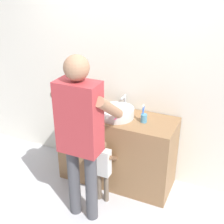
# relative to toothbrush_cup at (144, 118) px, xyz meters

# --- Properties ---
(ground_plane) EXTENTS (14.00, 14.00, 0.00)m
(ground_plane) POSITION_rel_toothbrush_cup_xyz_m (-0.32, -0.29, -0.95)
(ground_plane) COLOR silver
(back_wall) EXTENTS (4.40, 0.08, 2.70)m
(back_wall) POSITION_rel_toothbrush_cup_xyz_m (-0.32, 0.33, 0.40)
(back_wall) COLOR silver
(back_wall) RESTS_ON ground
(vanity_cabinet) EXTENTS (1.37, 0.54, 0.90)m
(vanity_cabinet) POSITION_rel_toothbrush_cup_xyz_m (-0.32, 0.01, -0.50)
(vanity_cabinet) COLOR olive
(vanity_cabinet) RESTS_ON ground
(sink_basin) EXTENTS (0.40, 0.40, 0.11)m
(sink_basin) POSITION_rel_toothbrush_cup_xyz_m (-0.32, -0.01, 0.00)
(sink_basin) COLOR silver
(sink_basin) RESTS_ON vanity_cabinet
(faucet) EXTENTS (0.18, 0.14, 0.18)m
(faucet) POSITION_rel_toothbrush_cup_xyz_m (-0.32, 0.23, 0.03)
(faucet) COLOR #B7BABF
(faucet) RESTS_ON vanity_cabinet
(toothbrush_cup) EXTENTS (0.07, 0.07, 0.21)m
(toothbrush_cup) POSITION_rel_toothbrush_cup_xyz_m (0.00, 0.00, 0.00)
(toothbrush_cup) COLOR #4C8EB2
(toothbrush_cup) RESTS_ON vanity_cabinet
(child_toddler) EXTENTS (0.24, 0.24, 0.79)m
(child_toddler) POSITION_rel_toothbrush_cup_xyz_m (-0.32, -0.39, -0.48)
(child_toddler) COLOR #6B5B4C
(child_toddler) RESTS_ON ground
(adult_parent) EXTENTS (0.55, 0.58, 1.78)m
(adult_parent) POSITION_rel_toothbrush_cup_xyz_m (-0.41, -0.67, 0.12)
(adult_parent) COLOR #47474C
(adult_parent) RESTS_ON ground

